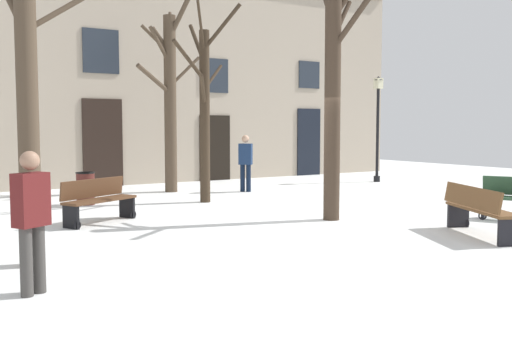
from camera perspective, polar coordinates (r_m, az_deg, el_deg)
name	(u,v)px	position (r m, az deg, el deg)	size (l,w,h in m)	color
ground_plane	(295,214)	(12.59, 3.88, -4.38)	(33.02, 33.02, 0.00)	white
building_facade	(152,68)	(19.77, -10.34, 10.04)	(20.64, 0.60, 7.68)	tan
tree_center	(26,44)	(8.51, -21.96, 11.61)	(2.42, 1.70, 5.77)	#4C3D2D
tree_near_facade	(170,95)	(16.95, -8.58, 7.41)	(2.12, 1.48, 5.87)	#4C3D2D
tree_right_of_center	(334,90)	(11.83, 7.77, 7.92)	(1.01, 2.11, 5.20)	#423326
tree_left_of_center	(205,106)	(14.49, -5.15, 6.40)	(1.83, 1.56, 4.92)	#382B1E
streetlamp	(378,117)	(20.28, 12.04, 5.21)	(0.30, 0.30, 3.65)	black
litter_bin	(86,188)	(14.66, -16.62, -1.70)	(0.47, 0.47, 0.81)	#4C1E19
bench_facing_shops	(479,209)	(10.77, 21.36, -3.64)	(1.24, 1.92, 0.88)	brown
bench_back_to_back_left	(98,200)	(11.83, -15.43, -2.84)	(1.66, 1.16, 0.88)	#51331E
person_strolling	(31,216)	(6.98, -21.47, -4.23)	(0.44, 0.38, 1.65)	#403D3A
person_crossing_plaza	(246,160)	(16.81, -1.05, 1.01)	(0.42, 0.42, 1.67)	black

